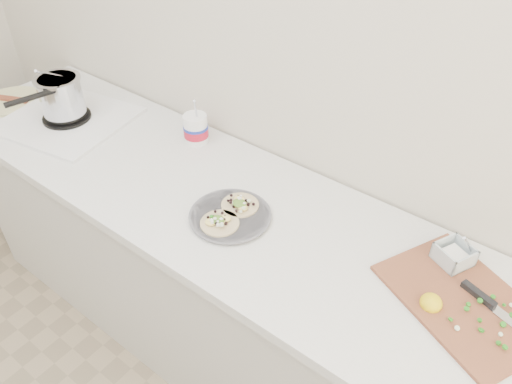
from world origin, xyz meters
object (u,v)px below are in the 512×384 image
Objects in this scene: bacon_plate at (12,101)px; cutboard at (465,295)px; stove at (64,105)px; tub at (196,127)px; taco_plate at (230,214)px.

cutboard is at bearing 4.19° from bacon_plate.
stove is 1.67m from cutboard.
cutboard is (1.13, -0.13, -0.05)m from tub.
tub is (-0.40, 0.27, 0.05)m from taco_plate.
tub reaches higher than cutboard.
tub is (0.54, 0.22, -0.01)m from stove.
tub is 0.42× the size of cutboard.
cutboard is at bearing -6.93° from stove.
stove reaches higher than tub.
taco_plate is at bearing -12.90° from stove.
stove is 2.56× the size of tub.
tub is 1.14m from cutboard.
taco_plate is 1.02× the size of bacon_plate.
stove is at bearing -157.54° from tub.
bacon_plate is at bearing -162.46° from tub.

